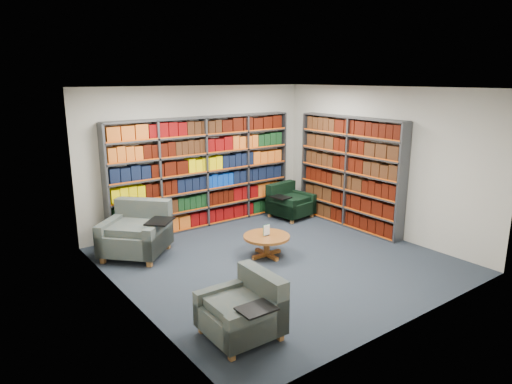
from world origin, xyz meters
TOP-DOWN VIEW (x-y plane):
  - room_shell at (0.00, 0.00)m, footprint 5.02×5.02m
  - bookshelf_back at (0.00, 2.34)m, footprint 4.00×0.28m
  - bookshelf_right at (2.34, 0.60)m, footprint 0.28×2.50m
  - chair_teal_left at (-1.73, 1.66)m, footprint 1.39×1.39m
  - chair_green_right at (1.75, 1.78)m, footprint 0.98×0.88m
  - chair_teal_front at (-1.72, -1.53)m, footprint 0.83×0.96m
  - coffee_table at (-0.04, 0.25)m, footprint 0.79×0.79m

SIDE VIEW (x-z plane):
  - chair_green_right at x=1.75m, z-range -0.07..0.65m
  - coffee_table at x=-0.04m, z-range 0.02..0.57m
  - chair_teal_front at x=-1.72m, z-range -0.07..0.67m
  - chair_teal_left at x=-1.73m, z-range -0.09..0.81m
  - bookshelf_back at x=0.00m, z-range 0.00..2.20m
  - bookshelf_right at x=2.34m, z-range 0.00..2.20m
  - room_shell at x=0.00m, z-range -0.01..2.81m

